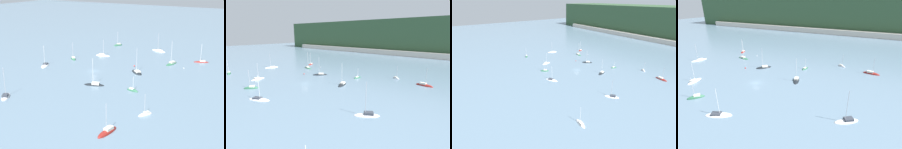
# 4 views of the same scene
# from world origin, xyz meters

# --- Properties ---
(ground_plane) EXTENTS (600.00, 600.00, 0.00)m
(ground_plane) POSITION_xyz_m (0.00, 0.00, 0.00)
(ground_plane) COLOR slate
(sailboat_0) EXTENTS (4.82, 3.55, 7.43)m
(sailboat_0) POSITION_xyz_m (28.77, 37.55, 0.10)
(sailboat_0) COLOR silver
(sailboat_0) RESTS_ON ground_plane
(sailboat_1) EXTENTS (6.05, 4.17, 9.07)m
(sailboat_1) POSITION_xyz_m (-50.29, -16.25, 0.12)
(sailboat_1) COLOR #2D6647
(sailboat_1) RESTS_ON ground_plane
(sailboat_2) EXTENTS (2.34, 5.01, 6.23)m
(sailboat_2) POSITION_xyz_m (12.65, 25.13, 0.07)
(sailboat_2) COLOR #2D6647
(sailboat_2) RESTS_ON ground_plane
(sailboat_3) EXTENTS (7.51, 6.54, 10.90)m
(sailboat_3) POSITION_xyz_m (39.76, -9.11, 0.14)
(sailboat_3) COLOR silver
(sailboat_3) RESTS_ON ground_plane
(sailboat_4) EXTENTS (8.76, 4.02, 11.48)m
(sailboat_4) POSITION_xyz_m (-28.00, 24.81, 0.15)
(sailboat_4) COLOR #2D6647
(sailboat_4) RESTS_ON ground_plane
(sailboat_5) EXTENTS (3.46, 7.83, 9.01)m
(sailboat_5) POSITION_xyz_m (-24.89, -10.97, 0.13)
(sailboat_5) COLOR silver
(sailboat_5) RESTS_ON ground_plane
(sailboat_6) EXTENTS (5.11, 5.78, 9.15)m
(sailboat_6) POSITION_xyz_m (-11.88, -19.92, 0.11)
(sailboat_6) COLOR #2D6647
(sailboat_6) RESTS_ON ground_plane
(sailboat_8) EXTENTS (4.85, 8.20, 10.86)m
(sailboat_8) POSITION_xyz_m (14.59, 10.11, 0.14)
(sailboat_8) COLOR black
(sailboat_8) RESTS_ON ground_plane
(sailboat_9) EXTENTS (5.00, 9.20, 10.48)m
(sailboat_9) POSITION_xyz_m (-48.85, 9.84, 0.09)
(sailboat_9) COLOR white
(sailboat_9) RESTS_ON ground_plane
(sailboat_10) EXTENTS (7.85, 2.93, 9.27)m
(sailboat_10) POSITION_xyz_m (43.70, 33.52, 0.12)
(sailboat_10) COLOR maroon
(sailboat_10) RESTS_ON ground_plane
(sailboat_11) EXTENTS (7.53, 7.97, 11.20)m
(sailboat_11) POSITION_xyz_m (-7.57, 16.92, 0.09)
(sailboat_11) COLOR black
(sailboat_11) RESTS_ON ground_plane
(sailboat_12) EXTENTS (8.70, 6.24, 10.00)m
(sailboat_12) POSITION_xyz_m (3.84, -23.92, 0.08)
(sailboat_12) COLOR silver
(sailboat_12) RESTS_ON ground_plane
(sailboat_13) EXTENTS (4.57, 7.16, 9.44)m
(sailboat_13) POSITION_xyz_m (-38.01, 35.90, 0.12)
(sailboat_13) COLOR maroon
(sailboat_13) RESTS_ON ground_plane
(mooring_buoy_0) EXTENTS (0.62, 0.62, 0.62)m
(mooring_buoy_0) POSITION_xyz_m (-15.57, 11.75, 0.31)
(mooring_buoy_0) COLOR red
(mooring_buoy_0) RESTS_ON ground_plane
(mooring_buoy_1) EXTENTS (0.51, 0.51, 0.51)m
(mooring_buoy_1) POSITION_xyz_m (-23.30, 32.21, 0.25)
(mooring_buoy_1) COLOR white
(mooring_buoy_1) RESTS_ON ground_plane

